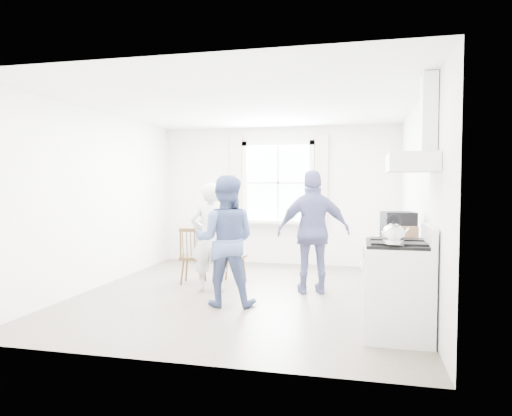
{
  "coord_description": "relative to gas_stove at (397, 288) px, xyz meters",
  "views": [
    {
      "loc": [
        1.55,
        -6.07,
        1.54
      ],
      "look_at": [
        0.1,
        0.2,
        1.19
      ],
      "focal_mm": 32.0,
      "sensor_mm": 36.0,
      "label": 1
    }
  ],
  "objects": [
    {
      "name": "person_left",
      "position": [
        -2.45,
        1.4,
        0.29
      ],
      "size": [
        0.72,
        0.72,
        1.55
      ],
      "primitive_type": "imported",
      "rotation": [
        0.0,
        0.0,
        3.48
      ],
      "color": "silver",
      "rests_on": "ground"
    },
    {
      "name": "kettle",
      "position": [
        -0.06,
        -0.26,
        0.57
      ],
      "size": [
        0.21,
        0.21,
        0.3
      ],
      "color": "silver",
      "rests_on": "gas_stove"
    },
    {
      "name": "gas_stove",
      "position": [
        0.0,
        0.0,
        0.0
      ],
      "size": [
        0.68,
        0.76,
        1.12
      ],
      "color": "white",
      "rests_on": "ground"
    },
    {
      "name": "low_cabinet",
      "position": [
        0.07,
        0.7,
        -0.03
      ],
      "size": [
        0.5,
        0.55,
        0.9
      ],
      "primitive_type": "cube",
      "color": "white",
      "rests_on": "ground"
    },
    {
      "name": "room_shell",
      "position": [
        -1.91,
        1.35,
        0.82
      ],
      "size": [
        4.62,
        5.12,
        2.64
      ],
      "color": "#786B5C",
      "rests_on": "ground"
    },
    {
      "name": "person_right",
      "position": [
        -1.0,
        1.62,
        0.38
      ],
      "size": [
        1.23,
        1.23,
        1.72
      ],
      "primitive_type": "imported",
      "rotation": [
        0.0,
        0.0,
        3.39
      ],
      "color": "navy",
      "rests_on": "ground"
    },
    {
      "name": "cardboard_box",
      "position": [
        0.11,
        0.56,
        0.5
      ],
      "size": [
        0.28,
        0.23,
        0.16
      ],
      "primitive_type": "cube",
      "rotation": [
        0.0,
        0.0,
        0.23
      ],
      "color": "#986D49",
      "rests_on": "low_cabinet"
    },
    {
      "name": "range_hood",
      "position": [
        0.16,
        -0.0,
        1.42
      ],
      "size": [
        0.45,
        0.76,
        0.94
      ],
      "color": "white",
      "rests_on": "room_shell"
    },
    {
      "name": "person_mid",
      "position": [
        -2.03,
        0.74,
        0.33
      ],
      "size": [
        0.89,
        0.89,
        1.64
      ],
      "primitive_type": "imported",
      "rotation": [
        0.0,
        0.0,
        3.27
      ],
      "color": "#495988",
      "rests_on": "ground"
    },
    {
      "name": "stereo_stack",
      "position": [
        0.05,
        0.74,
        0.57
      ],
      "size": [
        0.41,
        0.38,
        0.31
      ],
      "color": "black",
      "rests_on": "low_cabinet"
    },
    {
      "name": "potted_plant",
      "position": [
        -1.64,
        3.71,
        0.53
      ],
      "size": [
        0.23,
        0.23,
        0.33
      ],
      "primitive_type": "imported",
      "rotation": [
        0.0,
        0.0,
        0.34
      ],
      "color": "#367A3B",
      "rests_on": "window_assembly"
    },
    {
      "name": "window_assembly",
      "position": [
        -1.91,
        3.8,
        0.98
      ],
      "size": [
        1.88,
        0.24,
        1.7
      ],
      "color": "white",
      "rests_on": "room_shell"
    },
    {
      "name": "windsor_chair_b",
      "position": [
        -2.29,
        1.95,
        0.06
      ],
      "size": [
        0.38,
        0.37,
        0.88
      ],
      "color": "#432D15",
      "rests_on": "ground"
    },
    {
      "name": "shelf_unit",
      "position": [
        -3.31,
        3.68,
        -0.08
      ],
      "size": [
        0.4,
        0.3,
        0.8
      ],
      "primitive_type": "cube",
      "color": "slate",
      "rests_on": "ground"
    },
    {
      "name": "windsor_chair_a",
      "position": [
        -2.86,
        1.75,
        0.05
      ],
      "size": [
        0.41,
        0.4,
        0.87
      ],
      "color": "#432D15",
      "rests_on": "ground"
    }
  ]
}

